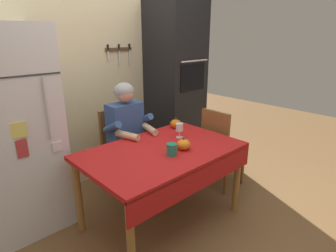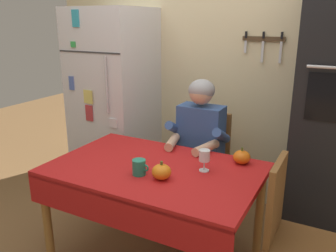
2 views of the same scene
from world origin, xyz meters
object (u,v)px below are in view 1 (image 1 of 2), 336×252
(refrigerator, at_px, (13,133))
(wall_oven, at_px, (175,86))
(coffee_mug, at_px, (172,149))
(pumpkin_medium, at_px, (184,144))
(chair_right_side, at_px, (220,145))
(seated_person, at_px, (129,132))
(dining_table, at_px, (164,158))
(wine_glass, at_px, (180,128))
(pumpkin_large, at_px, (176,124))
(chair_behind_person, at_px, (120,147))

(refrigerator, bearing_deg, wall_oven, 1.14)
(coffee_mug, xyz_separation_m, pumpkin_medium, (0.16, 0.01, -0.00))
(refrigerator, xyz_separation_m, chair_right_side, (1.85, -0.83, -0.39))
(seated_person, bearing_deg, wall_oven, 17.92)
(wall_oven, xyz_separation_m, dining_table, (-1.05, -0.92, -0.39))
(wine_glass, distance_m, pumpkin_medium, 0.31)
(chair_right_side, bearing_deg, coffee_mug, -169.03)
(refrigerator, relative_size, coffee_mug, 15.77)
(seated_person, height_order, chair_right_side, seated_person)
(wall_oven, bearing_deg, coffee_mug, -135.61)
(dining_table, xyz_separation_m, pumpkin_medium, (0.13, -0.12, 0.13))
(wine_glass, relative_size, pumpkin_medium, 1.19)
(refrigerator, bearing_deg, pumpkin_medium, -42.74)
(coffee_mug, bearing_deg, pumpkin_large, 42.68)
(chair_right_side, distance_m, wine_glass, 0.67)
(dining_table, xyz_separation_m, coffee_mug, (-0.02, -0.13, 0.13))
(pumpkin_medium, bearing_deg, chair_right_side, 12.31)
(pumpkin_medium, bearing_deg, dining_table, 138.55)
(pumpkin_medium, bearing_deg, coffee_mug, -175.77)
(dining_table, distance_m, pumpkin_large, 0.63)
(chair_behind_person, bearing_deg, seated_person, -90.00)
(coffee_mug, height_order, pumpkin_medium, pumpkin_medium)
(pumpkin_large, bearing_deg, pumpkin_medium, -127.95)
(pumpkin_large, relative_size, pumpkin_medium, 0.97)
(coffee_mug, relative_size, pumpkin_medium, 0.94)
(seated_person, xyz_separation_m, pumpkin_medium, (0.07, -0.72, 0.05))
(pumpkin_large, bearing_deg, seated_person, 150.29)
(dining_table, distance_m, chair_behind_person, 0.81)
(chair_right_side, bearing_deg, pumpkin_large, 142.80)
(chair_right_side, bearing_deg, refrigerator, 155.78)
(chair_right_side, xyz_separation_m, wine_glass, (-0.58, 0.07, 0.33))
(dining_table, xyz_separation_m, chair_behind_person, (0.06, 0.79, -0.14))
(wall_oven, height_order, pumpkin_large, wall_oven)
(seated_person, relative_size, pumpkin_large, 10.50)
(refrigerator, xyz_separation_m, seated_person, (1.01, -0.28, -0.16))
(coffee_mug, height_order, wine_glass, wine_glass)
(seated_person, bearing_deg, pumpkin_medium, -84.56)
(refrigerator, relative_size, wall_oven, 0.86)
(chair_behind_person, xyz_separation_m, pumpkin_large, (0.44, -0.44, 0.28))
(refrigerator, distance_m, pumpkin_medium, 1.48)
(seated_person, height_order, wine_glass, seated_person)
(dining_table, distance_m, pumpkin_medium, 0.22)
(chair_right_side, distance_m, pumpkin_large, 0.57)
(seated_person, xyz_separation_m, chair_right_side, (0.84, -0.55, -0.23))
(wall_oven, distance_m, dining_table, 1.45)
(chair_right_side, height_order, wine_glass, chair_right_side)
(chair_right_side, relative_size, pumpkin_large, 7.84)
(seated_person, xyz_separation_m, coffee_mug, (-0.09, -0.73, 0.05))
(wall_oven, relative_size, chair_right_side, 2.26)
(chair_behind_person, bearing_deg, refrigerator, 174.90)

